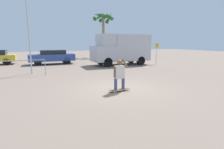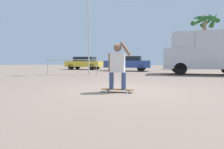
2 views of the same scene
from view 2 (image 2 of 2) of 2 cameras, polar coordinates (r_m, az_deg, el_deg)
ground_plane at (r=5.77m, az=4.65°, el=-5.07°), size 80.00×80.00×0.00m
skateboard at (r=5.33m, az=1.81°, el=-4.95°), size 0.99×0.23×0.10m
person_skateboarder at (r=5.26m, az=1.82°, el=3.54°), size 0.70×0.24×1.43m
camper_van at (r=14.21m, az=28.75°, el=6.53°), size 5.71×2.23×2.98m
parked_car_blue at (r=17.46m, az=5.18°, el=3.75°), size 4.48×1.76×1.45m
parked_car_yellow at (r=20.83m, az=-9.01°, el=3.80°), size 4.12×1.86×1.48m
palm_tree_near_van at (r=25.10m, az=28.03°, el=14.46°), size 3.34×3.35×6.78m
flagpole at (r=13.20m, az=-7.41°, el=18.76°), size 0.93×0.12×7.48m
plaza_railing_segment at (r=12.48m, az=-13.28°, el=3.94°), size 3.80×0.05×1.08m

